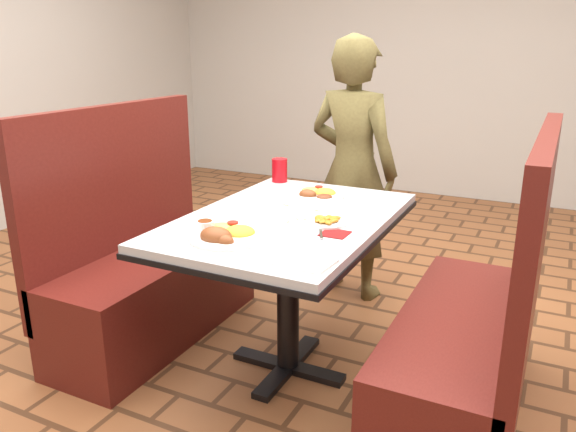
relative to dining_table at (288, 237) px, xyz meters
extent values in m
plane|color=brown|center=(0.00, 0.00, -0.65)|extent=(7.00, 7.00, 0.00)
cube|color=beige|center=(0.00, 3.50, 0.75)|extent=(6.00, 0.04, 2.80)
cube|color=silver|center=(0.00, 0.00, 0.08)|extent=(0.80, 1.20, 0.03)
cube|color=black|center=(0.00, 0.00, 0.05)|extent=(0.81, 1.21, 0.02)
cylinder|color=black|center=(0.00, 0.00, -0.30)|extent=(0.10, 0.10, 0.69)
cube|color=black|center=(0.00, 0.00, -0.64)|extent=(0.55, 0.08, 0.03)
cube|color=black|center=(0.00, 0.00, -0.64)|extent=(0.08, 0.55, 0.03)
cube|color=#5D1B15|center=(-0.75, 0.00, -0.43)|extent=(0.45, 1.20, 0.45)
cube|color=#5D1B15|center=(-0.97, 0.00, 0.05)|extent=(0.06, 1.20, 0.95)
cube|color=#5D1B15|center=(0.75, 0.00, -0.43)|extent=(0.45, 1.20, 0.45)
cube|color=#5D1B15|center=(0.97, 0.00, 0.05)|extent=(0.06, 1.20, 0.95)
imported|color=brown|center=(-0.06, 0.96, 0.10)|extent=(0.60, 0.45, 1.51)
cylinder|color=white|center=(-0.08, -0.36, 0.10)|extent=(0.29, 0.29, 0.02)
ellipsoid|color=gold|center=(-0.04, -0.32, 0.14)|extent=(0.12, 0.12, 0.05)
ellipsoid|color=#8EC34E|center=(-0.13, -0.31, 0.13)|extent=(0.12, 0.10, 0.04)
cylinder|color=red|center=(-0.10, -0.29, 0.13)|extent=(0.04, 0.04, 0.01)
ellipsoid|color=brown|center=(-0.09, -0.42, 0.15)|extent=(0.13, 0.10, 0.07)
ellipsoid|color=brown|center=(-0.04, -0.44, 0.14)|extent=(0.07, 0.05, 0.05)
cylinder|color=white|center=(-0.17, -0.37, 0.13)|extent=(0.07, 0.07, 0.04)
cylinder|color=#632B13|center=(-0.17, -0.37, 0.16)|extent=(0.06, 0.06, 0.01)
cylinder|color=white|center=(-0.01, 0.34, 0.10)|extent=(0.26, 0.26, 0.02)
ellipsoid|color=gold|center=(0.02, 0.37, 0.13)|extent=(0.10, 0.10, 0.05)
ellipsoid|color=#8EC34E|center=(-0.06, 0.39, 0.13)|extent=(0.10, 0.09, 0.03)
cylinder|color=red|center=(-0.03, 0.40, 0.13)|extent=(0.04, 0.04, 0.01)
ellipsoid|color=brown|center=(0.04, 0.30, 0.12)|extent=(0.08, 0.08, 0.03)
ellipsoid|color=brown|center=(-0.04, 0.29, 0.14)|extent=(0.09, 0.07, 0.05)
cylinder|color=white|center=(0.19, -0.03, 0.10)|extent=(0.17, 0.17, 0.01)
cube|color=maroon|center=(0.27, -0.13, 0.10)|extent=(0.10, 0.10, 0.00)
cube|color=silver|center=(0.22, -0.16, 0.10)|extent=(0.07, 0.13, 0.00)
cylinder|color=#B60C13|center=(-0.32, 0.54, 0.16)|extent=(0.08, 0.08, 0.12)
cube|color=white|center=(0.29, -0.46, 0.10)|extent=(0.20, 0.16, 0.01)
cube|color=silver|center=(-0.05, -0.31, 0.11)|extent=(0.06, 0.16, 0.00)
cube|color=silver|center=(-0.07, -0.35, 0.11)|extent=(0.06, 0.15, 0.00)
camera|label=1|loc=(1.02, -2.05, 0.81)|focal=35.00mm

